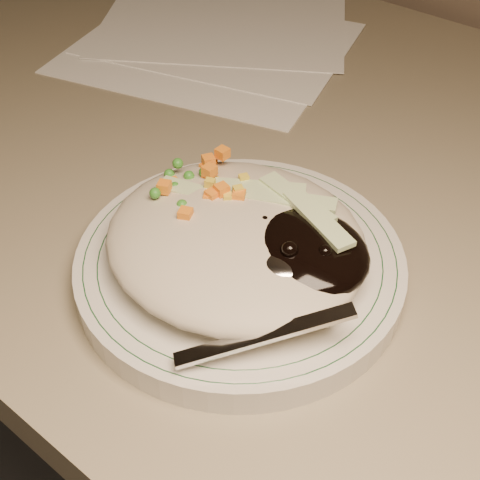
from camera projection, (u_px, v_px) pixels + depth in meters
The scene contains 5 objects.
desk at pixel (401, 356), 0.70m from camera, with size 1.40×0.70×0.74m.
plate at pixel (240, 266), 0.50m from camera, with size 0.24×0.24×0.02m, color silver.
plate_rim at pixel (240, 256), 0.49m from camera, with size 0.23×0.23×0.00m.
meal at pixel (244, 237), 0.47m from camera, with size 0.21×0.19×0.05m.
papers at pixel (214, 40), 0.80m from camera, with size 0.39×0.39×0.00m.
Camera 1 is at (0.15, 0.94, 1.10)m, focal length 50.00 mm.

